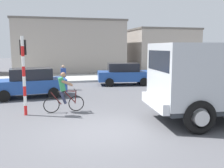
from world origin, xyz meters
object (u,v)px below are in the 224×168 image
object	(u,v)px
cyclist	(63,92)
pedestrian_near_kerb	(63,77)
car_red_near	(29,83)
car_far_side	(124,74)
traffic_light_pole	(24,65)
truck_foreground	(224,77)

from	to	relation	value
cyclist	pedestrian_near_kerb	size ratio (longest dim) A/B	1.07
car_red_near	pedestrian_near_kerb	bearing A→B (deg)	45.92
cyclist	car_far_side	size ratio (longest dim) A/B	0.41
car_far_side	cyclist	bearing A→B (deg)	-124.65
cyclist	pedestrian_near_kerb	world-z (taller)	cyclist
traffic_light_pole	car_far_side	world-z (taller)	traffic_light_pole
traffic_light_pole	car_far_side	size ratio (longest dim) A/B	0.76
truck_foreground	cyclist	size ratio (longest dim) A/B	3.24
pedestrian_near_kerb	car_red_near	bearing A→B (deg)	-134.08
cyclist	traffic_light_pole	size ratio (longest dim) A/B	0.54
truck_foreground	car_far_side	distance (m)	9.72
truck_foreground	car_red_near	world-z (taller)	truck_foreground
traffic_light_pole	car_red_near	distance (m)	3.99
cyclist	car_red_near	world-z (taller)	cyclist
truck_foreground	pedestrian_near_kerb	xyz separation A→B (m)	(-5.45, 8.47, -0.82)
cyclist	pedestrian_near_kerb	bearing A→B (deg)	87.12
truck_foreground	pedestrian_near_kerb	size ratio (longest dim) A/B	3.46
cyclist	car_far_side	world-z (taller)	cyclist
truck_foreground	traffic_light_pole	distance (m)	7.76
car_far_side	pedestrian_near_kerb	xyz separation A→B (m)	(-4.50, -1.16, 0.03)
car_red_near	cyclist	bearing A→B (deg)	-65.91
car_red_near	car_far_side	size ratio (longest dim) A/B	0.99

